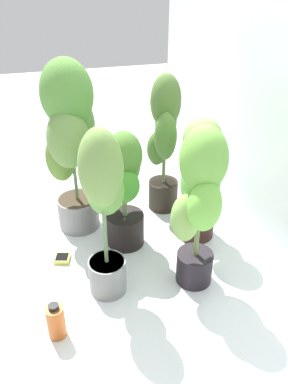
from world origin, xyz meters
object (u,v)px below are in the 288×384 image
Objects in this scene: potted_plant_front_right at (104,202)px; potted_plant_center at (123,186)px; hygrometer_box at (62,258)px; potted_plant_front_left at (70,136)px; nutrient_bottle at (56,321)px; potted_plant_back_left at (164,138)px; potted_plant_back_right at (199,196)px; potted_plant_back_center at (199,175)px.

potted_plant_center is at bearing 154.29° from potted_plant_front_right.
potted_plant_center is 6.89× the size of hygrometer_box.
potted_plant_front_left is at bearing 172.78° from hygrometer_box.
potted_plant_center is (0.24, 0.23, -0.21)m from potted_plant_front_left.
nutrient_bottle is (0.49, -0.06, 0.07)m from hygrometer_box.
potted_plant_back_left is 0.78m from potted_plant_front_right.
potted_plant_center is 0.75m from nutrient_bottle.
potted_plant_back_left reaches higher than nutrient_bottle.
potted_plant_front_left is 0.40m from potted_plant_center.
potted_plant_front_left is 10.12× the size of hygrometer_box.
potted_plant_back_right is 8.46× the size of hygrometer_box.
potted_plant_back_right is 4.62× the size of nutrient_bottle.
hygrometer_box is 0.55× the size of nutrient_bottle.
potted_plant_center is 0.37m from potted_plant_front_right.
potted_plant_back_right is at bearing 103.74° from nutrient_bottle.
hygrometer_box is 0.50m from nutrient_bottle.
potted_plant_front_left is 1.20× the size of potted_plant_back_right.
hygrometer_box is (0.30, -0.13, -0.58)m from potted_plant_front_left.
potted_plant_back_left is 0.69m from potted_plant_back_right.
potted_plant_back_right is at bearing -4.31° from potted_plant_back_left.
potted_plant_center is 3.76× the size of nutrient_bottle.
potted_plant_center is 0.45m from potted_plant_back_left.
potted_plant_center is 0.80× the size of potted_plant_front_right.
potted_plant_center reaches higher than hygrometer_box.
potted_plant_back_right is at bearing -22.69° from potted_plant_back_center.
potted_plant_front_right is (0.56, 0.08, -0.09)m from potted_plant_front_left.
nutrient_bottle is (0.53, -0.84, -0.31)m from potted_plant_back_center.
potted_plant_back_center is (-0.36, 0.15, -0.10)m from potted_plant_back_right.
potted_plant_front_left is at bearing -83.41° from potted_plant_back_left.
potted_plant_back_right reaches higher than hygrometer_box.
potted_plant_front_left reaches higher than potted_plant_back_center.
potted_plant_back_right is at bearing 38.95° from potted_plant_front_left.
potted_plant_back_center is at bearing 108.69° from hygrometer_box.
potted_plant_center is at bearing 142.43° from nutrient_bottle.
hygrometer_box is at bearing -116.83° from potted_plant_back_right.
potted_plant_front_right is at bearing 130.61° from nutrient_bottle.
potted_plant_center is 0.81× the size of potted_plant_back_right.
potted_plant_front_right is at bearing -37.27° from potted_plant_back_left.
potted_plant_back_left is 1.20m from nutrient_bottle.
potted_plant_back_right is (0.06, 0.42, 0.00)m from potted_plant_front_right.
potted_plant_front_right is at bearing -25.71° from potted_plant_center.
potted_plant_back_center is 7.32× the size of hygrometer_box.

